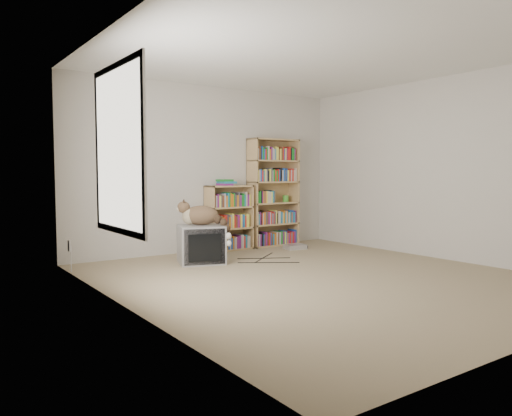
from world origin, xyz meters
TOP-DOWN VIEW (x-y plane):
  - floor at (0.00, 0.00)m, footprint 4.50×5.00m
  - wall_back at (0.00, 2.50)m, footprint 4.50×0.02m
  - wall_left at (-2.25, 0.00)m, footprint 0.02×5.00m
  - wall_right at (2.25, 0.00)m, footprint 0.02×5.00m
  - ceiling at (0.00, 0.00)m, footprint 4.50×5.00m
  - window at (-2.24, 0.20)m, footprint 0.02×1.22m
  - crt_tv at (-0.64, 1.61)m, footprint 0.71×0.67m
  - cat at (-0.59, 1.60)m, footprint 0.64×0.70m
  - bookcase_tall at (1.10, 2.36)m, footprint 0.87×0.30m
  - bookcase_short at (0.25, 2.36)m, footprint 0.73×0.30m
  - book_stack at (0.17, 2.31)m, footprint 0.22×0.29m
  - green_mug at (1.35, 2.34)m, footprint 0.10×0.10m
  - framed_print at (1.07, 2.44)m, footprint 0.15×0.05m
  - dvd_player at (1.14, 1.82)m, footprint 0.35×0.27m
  - wall_outlet at (-2.24, 1.95)m, footprint 0.01×0.08m
  - floor_cables at (0.25, 1.36)m, footprint 1.20×0.70m

SIDE VIEW (x-z plane):
  - floor at x=0.00m, z-range -0.01..0.01m
  - floor_cables at x=0.25m, z-range 0.00..0.01m
  - dvd_player at x=1.14m, z-range 0.00..0.07m
  - crt_tv at x=-0.64m, z-range 0.00..0.50m
  - wall_outlet at x=-2.24m, z-range 0.26..0.39m
  - bookcase_short at x=0.25m, z-range -0.03..0.96m
  - cat at x=-0.59m, z-range 0.31..0.88m
  - green_mug at x=1.35m, z-range 0.71..0.82m
  - framed_print at x=1.07m, z-range 0.71..0.90m
  - bookcase_tall at x=1.10m, z-range -0.04..1.70m
  - book_stack at x=0.17m, z-range 1.00..1.09m
  - wall_back at x=0.00m, z-range 0.00..2.50m
  - wall_left at x=-2.25m, z-range 0.00..2.50m
  - wall_right at x=2.25m, z-range 0.00..2.50m
  - window at x=-2.24m, z-range 0.64..2.16m
  - ceiling at x=0.00m, z-range 2.49..2.51m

